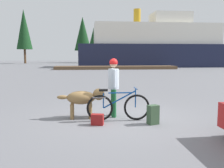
# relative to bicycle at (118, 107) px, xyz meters

# --- Properties ---
(ground_plane) EXTENTS (160.00, 160.00, 0.00)m
(ground_plane) POSITION_rel_bicycle_xyz_m (0.11, 0.29, -0.40)
(ground_plane) COLOR slate
(bicycle) EXTENTS (1.78, 0.44, 0.92)m
(bicycle) POSITION_rel_bicycle_xyz_m (0.00, 0.00, 0.00)
(bicycle) COLOR black
(bicycle) RESTS_ON ground_plane
(person_cyclist) EXTENTS (0.32, 0.53, 1.73)m
(person_cyclist) POSITION_rel_bicycle_xyz_m (-0.07, 0.51, 0.65)
(person_cyclist) COLOR #19592D
(person_cyclist) RESTS_ON ground_plane
(dog) EXTENTS (1.37, 0.45, 0.87)m
(dog) POSITION_rel_bicycle_xyz_m (-0.94, 0.39, 0.19)
(dog) COLOR olive
(dog) RESTS_ON ground_plane
(backpack) EXTENTS (0.33, 0.29, 0.51)m
(backpack) POSITION_rel_bicycle_xyz_m (0.88, -0.45, -0.14)
(backpack) COLOR #334C33
(backpack) RESTS_ON ground_plane
(handbag_pannier) EXTENTS (0.35, 0.25, 0.29)m
(handbag_pannier) POSITION_rel_bicycle_xyz_m (-0.59, -0.38, -0.25)
(handbag_pannier) COLOR maroon
(handbag_pannier) RESTS_ON ground_plane
(dock_pier) EXTENTS (15.93, 2.89, 0.40)m
(dock_pier) POSITION_rel_bicycle_xyz_m (2.89, 26.25, -0.20)
(dock_pier) COLOR brown
(dock_pier) RESTS_ON ground_plane
(ferry_boat) EXTENTS (24.23, 8.08, 9.08)m
(ferry_boat) POSITION_rel_bicycle_xyz_m (10.07, 33.12, 2.83)
(ferry_boat) COLOR #191E38
(ferry_boat) RESTS_ON ground_plane
(pine_tree_far_left) EXTENTS (3.44, 3.44, 11.93)m
(pine_tree_far_left) POSITION_rel_bicycle_xyz_m (-14.76, 51.18, 7.11)
(pine_tree_far_left) COLOR #4C331E
(pine_tree_far_left) RESTS_ON ground_plane
(pine_tree_center) EXTENTS (3.22, 3.22, 9.04)m
(pine_tree_center) POSITION_rel_bicycle_xyz_m (0.89, 52.90, 5.48)
(pine_tree_center) COLOR #4C331E
(pine_tree_center) RESTS_ON ground_plane
(pine_tree_far_right) EXTENTS (2.88, 2.88, 9.54)m
(pine_tree_far_right) POSITION_rel_bicycle_xyz_m (10.18, 52.99, 5.89)
(pine_tree_far_right) COLOR #4C331E
(pine_tree_far_right) RESTS_ON ground_plane
(pine_tree_mid_back) EXTENTS (4.18, 4.18, 11.37)m
(pine_tree_mid_back) POSITION_rel_bicycle_xyz_m (-1.95, 57.14, 6.78)
(pine_tree_mid_back) COLOR #4C331E
(pine_tree_mid_back) RESTS_ON ground_plane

